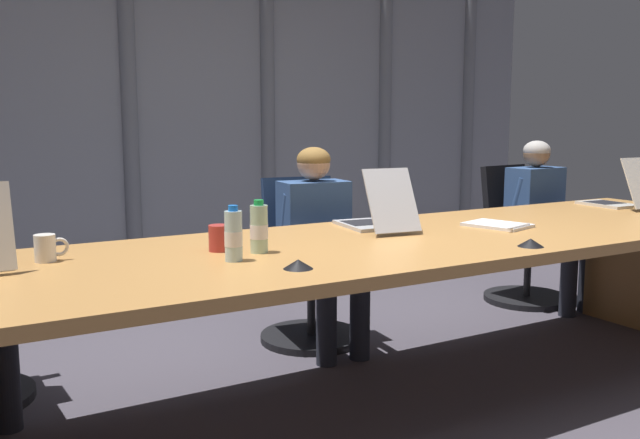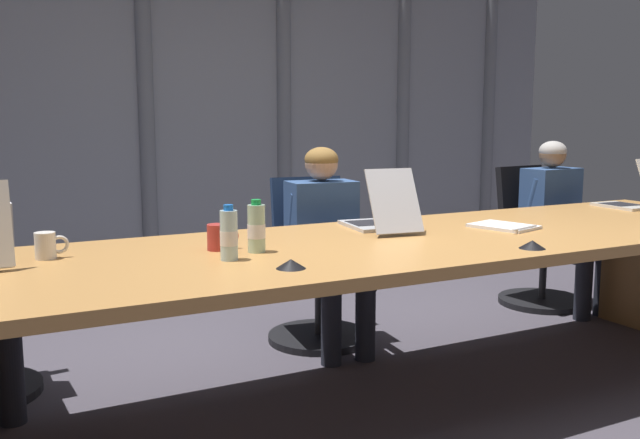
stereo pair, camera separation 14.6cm
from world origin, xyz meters
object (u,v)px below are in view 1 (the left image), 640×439
Objects in this scene: office_chair_left_mid at (308,281)px; water_bottle_secondary at (233,236)px; water_bottle_primary at (259,229)px; coffee_mug_far at (220,238)px; laptop_left_mid at (375,217)px; person_center at (544,214)px; spiral_notepad at (498,225)px; coffee_mug_near at (46,248)px; office_chair_center at (522,251)px; person_left_mid at (320,236)px; laptop_center at (618,197)px; conference_mic_left_side at (298,264)px; conference_mic_right_side at (531,243)px.

water_bottle_secondary is at bearing -32.49° from office_chair_left_mid.
water_bottle_primary reaches higher than coffee_mug_far.
laptop_left_mid reaches higher than water_bottle_secondary.
person_center is 1.45m from spiral_notepad.
spiral_notepad is at bearing -6.25° from coffee_mug_near.
person_left_mid reaches higher than office_chair_center.
spiral_notepad is at bearing 103.61° from laptop_center.
laptop_left_mid is at bearing 140.29° from spiral_notepad.
spiral_notepad is at bearing -57.30° from office_chair_center.
coffee_mug_near is (-1.53, -0.72, 0.46)m from office_chair_left_mid.
laptop_left_mid reaches higher than conference_mic_left_side.
water_bottle_primary is 0.81m from coffee_mug_near.
spiral_notepad is (2.11, -0.23, -0.04)m from coffee_mug_near.
person_left_mid is 10.33× the size of conference_mic_right_side.
water_bottle_primary is at bearing -76.84° from person_center.
water_bottle_secondary is at bearing 168.19° from spiral_notepad.
coffee_mug_far is 1.46m from spiral_notepad.
water_bottle_secondary reaches higher than coffee_mug_far.
spiral_notepad is (1.33, 0.02, -0.09)m from water_bottle_primary.
laptop_left_mid is at bearing -74.39° from office_chair_center.
coffee_mug_near reaches higher than conference_mic_left_side.
coffee_mug_far is (-0.87, -0.69, 0.17)m from person_left_mid.
laptop_center is 3.77× the size of coffee_mug_near.
person_left_mid is (-0.00, 0.54, -0.17)m from laptop_left_mid.
laptop_left_mid is 4.02× the size of coffee_mug_near.
coffee_mug_near is 1.16× the size of conference_mic_left_side.
coffee_mug_near is (-3.29, -0.72, 0.46)m from office_chair_center.
conference_mic_left_side is (-2.53, -0.56, -0.04)m from laptop_center.
office_chair_center is at bearing 12.35° from coffee_mug_near.
water_bottle_secondary reaches higher than spiral_notepad.
laptop_left_mid is 4.66× the size of conference_mic_right_side.
office_chair_left_mid is 0.84× the size of person_left_mid.
person_center reaches higher than conference_mic_right_side.
conference_mic_right_side is (1.06, -0.46, -0.08)m from water_bottle_primary.
laptop_center is 1.36× the size of spiral_notepad.
laptop_center reaches higher than coffee_mug_far.
spiral_notepad is (0.58, -0.25, -0.05)m from laptop_left_mid.
office_chair_center reaches higher than office_chair_left_mid.
laptop_center is 4.37× the size of conference_mic_right_side.
laptop_center is 1.21m from spiral_notepad.
person_left_mid is 1.31m from conference_mic_right_side.
water_bottle_primary is (-2.52, -0.22, 0.04)m from laptop_center.
laptop_center is 0.50× the size of office_chair_center.
water_bottle_primary is at bearing 98.92° from laptop_center.
laptop_left_mid is 1.53m from coffee_mug_near.
office_chair_center is 2.87m from conference_mic_left_side.
office_chair_center is 2.08m from conference_mic_right_side.
office_chair_center is at bearing -61.30° from laptop_left_mid.
coffee_mug_near is at bearing -56.80° from office_chair_left_mid.
office_chair_left_mid is 1.58m from conference_mic_left_side.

